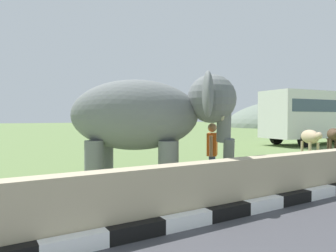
{
  "coord_description": "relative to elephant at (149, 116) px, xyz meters",
  "views": [
    {
      "loc": [
        -0.02,
        -0.16,
        1.8
      ],
      "look_at": [
        3.73,
        6.05,
        1.6
      ],
      "focal_mm": 32.92,
      "sensor_mm": 36.0,
      "label": 1
    }
  ],
  "objects": [
    {
      "name": "elephant",
      "position": [
        0.0,
        0.0,
        0.0
      ],
      "size": [
        3.95,
        3.6,
        2.83
      ],
      "color": "slate",
      "rests_on": "ground_plane"
    },
    {
      "name": "bus_white",
      "position": [
        16.2,
        5.94,
        0.25
      ],
      "size": [
        8.9,
        3.32,
        3.5
      ],
      "color": "silver",
      "rests_on": "ground_plane"
    },
    {
      "name": "cow_near",
      "position": [
        12.76,
        2.98,
        -0.96
      ],
      "size": [
        1.74,
        1.51,
        1.23
      ],
      "color": "#473323",
      "rests_on": "ground_plane"
    },
    {
      "name": "person_handler",
      "position": [
        1.63,
        -0.39,
        -0.9
      ],
      "size": [
        0.53,
        0.52,
        1.66
      ],
      "color": "navy",
      "rests_on": "ground_plane"
    },
    {
      "name": "barrier_parapet",
      "position": [
        -1.43,
        -2.21,
        -1.33
      ],
      "size": [
        28.0,
        0.36,
        1.0
      ],
      "primitive_type": "cube",
      "color": "tan",
      "rests_on": "ground_plane"
    },
    {
      "name": "hill_east",
      "position": [
        51.57,
        32.18,
        -1.83
      ],
      "size": [
        33.38,
        26.7,
        11.18
      ],
      "color": "slate",
      "rests_on": "ground_plane"
    },
    {
      "name": "cow_mid",
      "position": [
        9.79,
        2.33,
        -0.96
      ],
      "size": [
        1.38,
        1.81,
        1.23
      ],
      "color": "tan",
      "rests_on": "ground_plane"
    }
  ]
}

